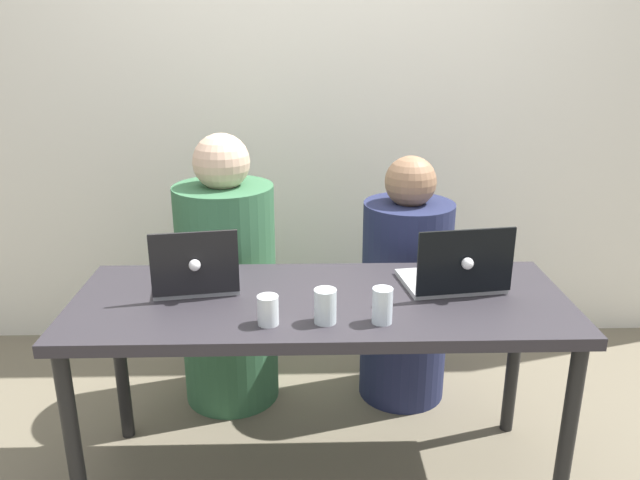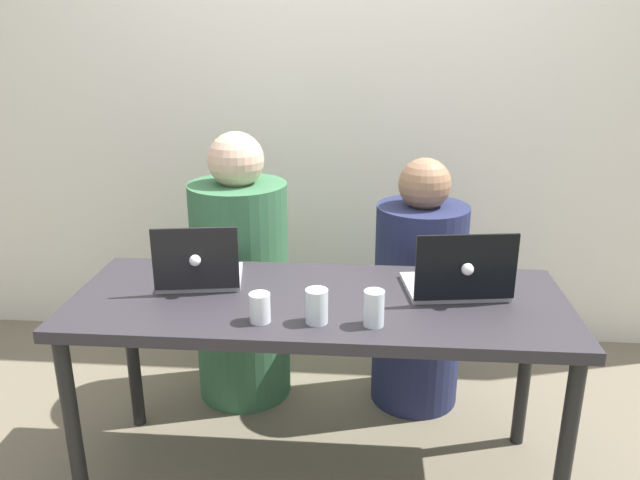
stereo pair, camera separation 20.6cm
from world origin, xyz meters
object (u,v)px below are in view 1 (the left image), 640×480
laptop_back_right (455,275)px  water_glass_left (268,312)px  person_on_right (405,294)px  laptop_back_left (196,276)px  water_glass_center (325,308)px  water_glass_right (382,308)px  person_on_left (228,287)px

laptop_back_right → water_glass_left: 0.67m
person_on_right → laptop_back_left: (-0.80, -0.47, 0.29)m
water_glass_left → water_glass_center: 0.17m
water_glass_right → water_glass_left: bearing=-179.6°
laptop_back_right → water_glass_right: (-0.28, -0.25, -0.00)m
person_on_right → laptop_back_left: 0.97m
laptop_back_right → laptop_back_left: bearing=-9.1°
person_on_left → water_glass_right: bearing=114.2°
water_glass_center → person_on_right: bearing=63.2°
laptop_back_left → person_on_left: bearing=-103.9°
person_on_left → person_on_right: 0.76m
laptop_back_right → water_glass_right: bearing=33.7°
water_glass_left → water_glass_center: water_glass_center is taller
water_glass_right → person_on_right: bearing=75.1°
water_glass_center → water_glass_right: water_glass_right is taller
laptop_back_left → water_glass_left: (0.26, -0.26, -0.01)m
person_on_left → laptop_back_left: size_ratio=3.70×
person_on_left → laptop_back_right: bearing=136.9°
person_on_left → water_glass_center: person_on_left is taller
laptop_back_right → water_glass_center: 0.51m
laptop_back_left → water_glass_right: 0.65m
person_on_right → laptop_back_right: bearing=98.5°
water_glass_left → water_glass_right: (0.34, 0.00, 0.01)m
water_glass_left → water_glass_center: (0.17, 0.01, 0.01)m
laptop_back_right → person_on_right: bearing=-88.7°
laptop_back_left → water_glass_right: (0.60, -0.26, -0.00)m
person_on_left → water_glass_center: 0.86m
laptop_back_left → water_glass_left: bearing=125.1°
person_on_right → water_glass_left: bearing=52.8°
laptop_back_right → water_glass_center: bearing=20.2°
laptop_back_left → water_glass_right: laptop_back_left is taller
laptop_back_right → water_glass_center: size_ratio=3.36×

